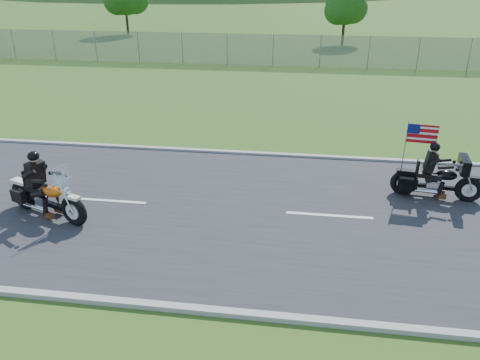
# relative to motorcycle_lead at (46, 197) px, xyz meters

# --- Properties ---
(ground) EXTENTS (420.00, 420.00, 0.00)m
(ground) POSITION_rel_motorcycle_lead_xyz_m (3.16, 0.98, -0.56)
(ground) COLOR #235019
(ground) RESTS_ON ground
(road) EXTENTS (120.00, 8.00, 0.04)m
(road) POSITION_rel_motorcycle_lead_xyz_m (3.16, 0.98, -0.54)
(road) COLOR #28282B
(road) RESTS_ON ground
(curb_north) EXTENTS (120.00, 0.18, 0.12)m
(curb_north) POSITION_rel_motorcycle_lead_xyz_m (3.16, 5.03, -0.51)
(curb_north) COLOR #9E9B93
(curb_north) RESTS_ON ground
(curb_south) EXTENTS (120.00, 0.18, 0.12)m
(curb_south) POSITION_rel_motorcycle_lead_xyz_m (3.16, -3.07, -0.51)
(curb_south) COLOR #9E9B93
(curb_south) RESTS_ON ground
(fence) EXTENTS (60.00, 0.03, 2.00)m
(fence) POSITION_rel_motorcycle_lead_xyz_m (-1.84, 20.98, 0.44)
(fence) COLOR gray
(fence) RESTS_ON ground
(tree_fence_near) EXTENTS (3.52, 3.28, 4.75)m
(tree_fence_near) POSITION_rel_motorcycle_lead_xyz_m (9.20, 31.02, 2.41)
(tree_fence_near) COLOR #382316
(tree_fence_near) RESTS_ON ground
(motorcycle_lead) EXTENTS (2.54, 1.25, 1.78)m
(motorcycle_lead) POSITION_rel_motorcycle_lead_xyz_m (0.00, 0.00, 0.00)
(motorcycle_lead) COLOR black
(motorcycle_lead) RESTS_ON ground
(motorcycle_follow) EXTENTS (2.42, 0.87, 2.02)m
(motorcycle_follow) POSITION_rel_motorcycle_lead_xyz_m (10.05, 2.47, -0.00)
(motorcycle_follow) COLOR black
(motorcycle_follow) RESTS_ON ground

